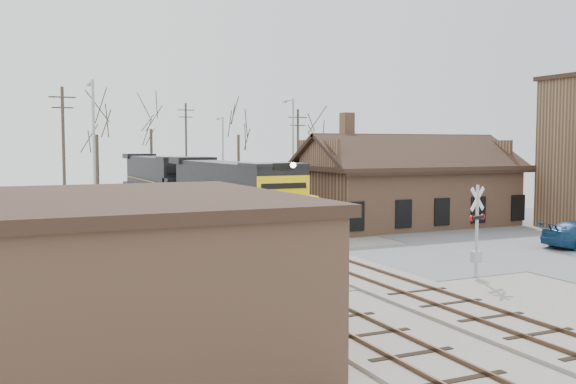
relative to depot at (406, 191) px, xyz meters
name	(u,v)px	position (x,y,z in m)	size (l,w,h in m)	color
ground	(340,267)	(-11.99, -12.00, -2.41)	(140.00, 140.00, 0.00)	#A09B91
road	(340,267)	(-11.99, -12.00, -2.39)	(60.00, 9.00, 0.03)	slate
parking_lot	(557,234)	(6.01, -8.00, -2.39)	(22.00, 26.00, 0.03)	slate
track_main	(232,228)	(-11.99, 3.00, -2.34)	(3.40, 90.00, 0.24)	#A09B91
track_siding	(166,231)	(-16.49, 3.00, -2.34)	(3.40, 90.00, 0.24)	#A09B91
depot	(406,191)	(0.00, 0.00, 0.00)	(15.20, 9.31, 7.90)	#A07152
commercial_building	(57,277)	(-24.99, -20.00, -0.25)	(12.40, 10.40, 4.30)	#A07152
locomotive_lead	(232,192)	(-11.99, 2.97, 0.05)	(3.15, 21.07, 4.68)	black
locomotive_trailing	(159,178)	(-11.99, 24.31, 0.05)	(3.15, 21.07, 4.43)	black
crossbuck_near	(477,234)	(-7.85, -16.46, -0.54)	(1.10, 0.43, 3.97)	#A5A8AD
crossbuck_far	(173,224)	(-18.39, -6.33, -0.71)	(1.01, 0.27, 3.54)	#A5A8AD
streetlight_a	(94,149)	(-20.77, 4.15, 3.00)	(0.25, 2.04, 9.73)	#A5A8AD
streetlight_b	(292,149)	(-3.50, 11.64, 2.91)	(0.25, 2.04, 9.55)	#A5A8AD
streetlight_c	(223,153)	(-5.07, 25.49, 2.39)	(0.25, 2.04, 8.53)	#A5A8AD
utility_pole_a	(64,150)	(-21.65, 14.46, 2.88)	(2.00, 0.24, 10.11)	#382D23
utility_pole_b	(186,147)	(-6.49, 34.34, 3.05)	(2.00, 0.24, 10.45)	#382D23
utility_pole_c	(298,153)	(1.09, 20.28, 2.41)	(2.00, 0.24, 9.20)	#382D23
tree_b	(96,123)	(-17.80, 24.39, 5.31)	(4.42, 4.42, 10.83)	#382D23
tree_c	(151,118)	(-10.09, 36.22, 6.31)	(4.99, 4.99, 12.24)	#382D23
tree_d	(238,125)	(-2.11, 28.80, 5.48)	(4.52, 4.52, 11.07)	#382D23
tree_e	(318,132)	(6.10, 25.79, 4.71)	(4.08, 4.08, 10.00)	#382D23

